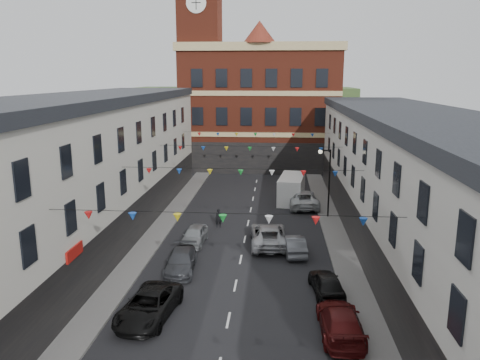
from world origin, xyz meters
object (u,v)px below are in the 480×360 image
(car_right_c, at_px, (340,322))
(moving_car, at_px, (269,235))
(car_left_d, at_px, (181,261))
(car_right_e, at_px, (294,245))
(street_lamp, at_px, (327,174))
(white_van, at_px, (292,189))
(pedestrian, at_px, (219,218))
(car_right_f, at_px, (302,198))
(car_left_e, at_px, (194,235))
(car_left_c, at_px, (149,305))
(car_right_d, at_px, (327,283))

(car_right_c, xyz_separation_m, moving_car, (-3.62, 11.91, 0.08))
(car_left_d, xyz_separation_m, car_right_e, (7.20, 3.51, -0.00))
(street_lamp, distance_m, car_right_e, 9.69)
(car_right_e, relative_size, white_van, 0.68)
(car_left_d, height_order, pedestrian, pedestrian)
(car_left_d, height_order, car_right_e, car_left_d)
(car_right_e, bearing_deg, pedestrian, -47.91)
(car_right_f, bearing_deg, car_left_d, 57.48)
(car_left_e, bearing_deg, car_right_c, -49.87)
(car_left_c, height_order, car_right_c, car_right_c)
(car_left_e, xyz_separation_m, car_right_c, (9.02, -11.69, 0.04))
(street_lamp, bearing_deg, white_van, 117.13)
(car_right_c, distance_m, white_van, 24.38)
(car_right_c, relative_size, car_right_f, 0.83)
(car_right_f, bearing_deg, car_left_e, 47.71)
(street_lamp, xyz_separation_m, car_right_f, (-1.80, 3.44, -3.11))
(car_left_e, xyz_separation_m, car_right_f, (8.35, 10.70, 0.14))
(car_right_e, bearing_deg, car_left_c, 45.32)
(car_left_c, relative_size, car_right_f, 0.86)
(car_left_d, relative_size, car_right_d, 1.15)
(car_left_c, bearing_deg, car_right_c, 1.59)
(car_left_d, bearing_deg, car_left_c, -97.47)
(car_left_e, bearing_deg, car_left_c, -89.73)
(pedestrian, bearing_deg, car_left_e, -116.33)
(street_lamp, height_order, car_right_c, street_lamp)
(car_left_c, distance_m, car_left_e, 10.83)
(car_left_d, relative_size, car_left_e, 1.14)
(car_left_d, bearing_deg, pedestrian, 78.27)
(car_left_d, height_order, car_left_e, car_left_e)
(car_left_d, relative_size, car_right_c, 0.92)
(street_lamp, bearing_deg, pedestrian, -159.60)
(white_van, bearing_deg, car_right_f, -56.33)
(moving_car, bearing_deg, car_left_e, -1.58)
(car_right_d, height_order, pedestrian, pedestrian)
(car_left_d, relative_size, white_van, 0.77)
(white_van, distance_m, pedestrian, 10.61)
(moving_car, bearing_deg, pedestrian, -46.29)
(moving_car, relative_size, white_van, 0.98)
(car_right_d, height_order, car_right_f, car_right_f)
(car_left_e, relative_size, car_right_e, 1.00)
(car_right_f, height_order, moving_car, car_right_f)
(car_left_c, xyz_separation_m, car_right_f, (8.77, 21.52, 0.11))
(car_right_e, bearing_deg, street_lamp, -114.67)
(car_left_d, bearing_deg, moving_car, 39.90)
(street_lamp, bearing_deg, car_left_d, -129.90)
(car_left_e, xyz_separation_m, car_right_e, (7.20, -1.37, -0.02))
(car_left_e, relative_size, car_right_f, 0.67)
(car_right_c, xyz_separation_m, car_right_f, (-0.67, 22.39, 0.11))
(car_right_d, bearing_deg, car_right_f, -95.89)
(street_lamp, xyz_separation_m, moving_car, (-4.75, -7.05, -3.13))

